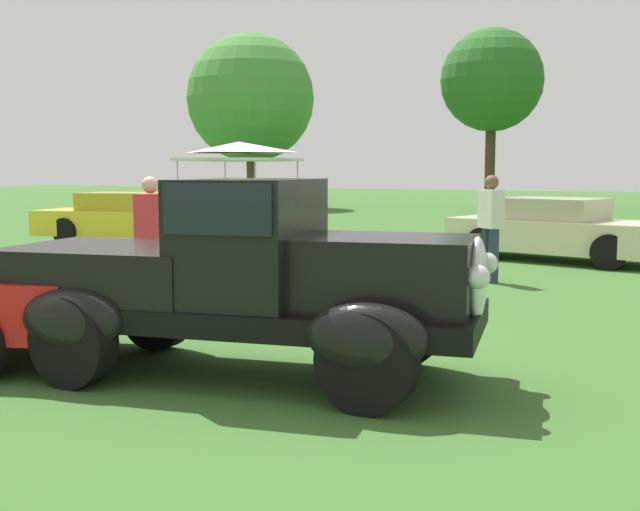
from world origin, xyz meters
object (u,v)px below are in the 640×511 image
show_car_cream (558,230)px  canopy_tent_left_field (239,150)px  spectator_near_truck (151,236)px  feature_pickup_truck (242,277)px  show_car_yellow (132,218)px  spectator_between_cars (491,225)px

show_car_cream → canopy_tent_left_field: canopy_tent_left_field is taller
show_car_cream → spectator_near_truck: 8.52m
spectator_near_truck → feature_pickup_truck: bearing=-41.3°
canopy_tent_left_field → show_car_yellow: bearing=-77.4°
show_car_yellow → spectator_between_cars: spectator_between_cars is taller
spectator_between_cars → show_car_yellow: bearing=162.6°
spectator_between_cars → canopy_tent_left_field: bearing=135.6°
feature_pickup_truck → show_car_cream: feature_pickup_truck is taller
show_car_yellow → spectator_between_cars: size_ratio=2.86×
show_car_cream → canopy_tent_left_field: 13.95m
show_car_yellow → show_car_cream: 9.90m
spectator_between_cars → canopy_tent_left_field: canopy_tent_left_field is taller
feature_pickup_truck → spectator_between_cars: 6.57m
feature_pickup_truck → canopy_tent_left_field: (-10.54, 17.47, 1.56)m
show_car_yellow → spectator_near_truck: bearing=-49.8°
feature_pickup_truck → show_car_yellow: 12.90m
show_car_yellow → canopy_tent_left_field: 8.39m
show_car_cream → spectator_between_cars: spectator_between_cars is taller
show_car_yellow → spectator_near_truck: 9.09m
spectator_near_truck → spectator_between_cars: 5.32m
feature_pickup_truck → canopy_tent_left_field: bearing=121.1°
spectator_near_truck → show_car_cream: bearing=61.8°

